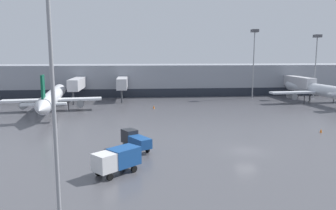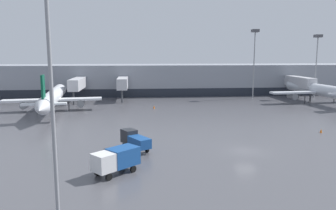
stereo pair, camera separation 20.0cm
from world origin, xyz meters
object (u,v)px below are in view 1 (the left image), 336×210
object	(u,v)px
apron_light_mast_0	(254,44)
parked_jet_0	(318,90)
traffic_cone_0	(321,131)
traffic_cone_3	(154,107)
service_truck_1	(135,140)
apron_light_mast_4	(317,48)
service_truck_2	(117,159)
parked_jet_1	(53,97)

from	to	relation	value
apron_light_mast_0	parked_jet_0	bearing A→B (deg)	-39.09
traffic_cone_0	traffic_cone_3	size ratio (longest dim) A/B	0.88
parked_jet_0	service_truck_1	xyz separation A→B (m)	(-45.82, -36.81, -1.89)
apron_light_mast_4	service_truck_1	bearing A→B (deg)	-137.15
traffic_cone_3	apron_light_mast_0	size ratio (longest dim) A/B	0.03
service_truck_2	traffic_cone_3	size ratio (longest dim) A/B	7.70
parked_jet_0	apron_light_mast_4	xyz separation A→B (m)	(4.43, 9.80, 10.62)
parked_jet_0	apron_light_mast_4	distance (m)	15.11
traffic_cone_3	apron_light_mast_4	xyz separation A→B (m)	(46.04, 14.14, 13.56)
service_truck_1	traffic_cone_3	xyz separation A→B (m)	(4.21, 32.47, -1.06)
traffic_cone_0	apron_light_mast_4	xyz separation A→B (m)	(21.17, 39.84, 13.60)
parked_jet_1	traffic_cone_0	bearing A→B (deg)	-124.31
service_truck_1	apron_light_mast_0	world-z (taller)	apron_light_mast_0
service_truck_2	traffic_cone_0	world-z (taller)	service_truck_2
parked_jet_0	service_truck_2	size ratio (longest dim) A/B	6.46
traffic_cone_0	traffic_cone_3	bearing A→B (deg)	134.06
parked_jet_1	traffic_cone_0	distance (m)	52.79
traffic_cone_3	apron_light_mast_0	distance (m)	35.31
apron_light_mast_4	traffic_cone_3	bearing A→B (deg)	-162.93
parked_jet_1	traffic_cone_3	distance (m)	22.09
parked_jet_1	apron_light_mast_0	world-z (taller)	apron_light_mast_0
service_truck_2	apron_light_mast_4	xyz separation A→B (m)	(52.08, 54.78, 12.31)
parked_jet_0	traffic_cone_0	bearing A→B (deg)	146.76
parked_jet_1	service_truck_2	size ratio (longest dim) A/B	7.08
apron_light_mast_4	parked_jet_0	bearing A→B (deg)	-114.33
parked_jet_0	traffic_cone_3	distance (m)	41.94
service_truck_1	apron_light_mast_0	xyz separation A→B (m)	(32.68, 47.47, 13.44)
service_truck_1	traffic_cone_3	bearing A→B (deg)	-38.27
service_truck_1	traffic_cone_0	distance (m)	29.87
traffic_cone_3	apron_light_mast_4	world-z (taller)	apron_light_mast_4
traffic_cone_3	apron_light_mast_4	bearing A→B (deg)	17.07
apron_light_mast_0	parked_jet_1	bearing A→B (deg)	-162.01
parked_jet_1	apron_light_mast_0	size ratio (longest dim) A/B	1.90
parked_jet_1	service_truck_1	world-z (taller)	parked_jet_1
traffic_cone_3	apron_light_mast_4	size ratio (longest dim) A/B	0.04
traffic_cone_0	traffic_cone_3	world-z (taller)	traffic_cone_3
parked_jet_0	service_truck_2	distance (m)	65.54
service_truck_1	traffic_cone_0	size ratio (longest dim) A/B	9.04
service_truck_1	service_truck_2	xyz separation A→B (m)	(-1.83, -8.17, 0.20)
traffic_cone_3	traffic_cone_0	bearing A→B (deg)	-45.94
parked_jet_0	traffic_cone_3	size ratio (longest dim) A/B	49.72
service_truck_1	service_truck_2	bearing A→B (deg)	136.51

